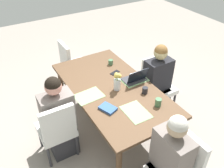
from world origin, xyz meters
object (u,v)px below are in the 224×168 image
(laptop_near_left_far, at_px, (135,78))
(coffee_mug_near_right, at_px, (145,90))
(person_head_left_left_near, at_px, (169,163))
(coffee_mug_near_left, at_px, (111,62))
(coffee_mug_centre_left, at_px, (158,102))
(chair_near_left_far, at_px, (156,82))
(phone_black, at_px, (115,73))
(chair_head_left_left_near, at_px, (178,166))
(flower_vase, at_px, (117,81))
(dining_table, at_px, (112,91))
(book_red_cover, at_px, (108,108))
(chair_head_right_right_near, at_px, (72,63))
(chair_far_left_mid, at_px, (57,128))
(person_near_left_far, at_px, (157,84))
(person_far_left_mid, at_px, (59,121))

(laptop_near_left_far, relative_size, coffee_mug_near_right, 3.69)
(person_head_left_left_near, relative_size, coffee_mug_near_left, 14.86)
(coffee_mug_near_right, bearing_deg, coffee_mug_centre_left, 176.90)
(chair_near_left_far, xyz_separation_m, phone_black, (0.24, 0.63, 0.25))
(chair_head_left_left_near, relative_size, flower_vase, 3.23)
(dining_table, distance_m, chair_head_left_left_near, 1.31)
(chair_near_left_far, height_order, laptop_near_left_far, laptop_near_left_far)
(chair_near_left_far, relative_size, coffee_mug_near_left, 11.19)
(flower_vase, relative_size, coffee_mug_centre_left, 2.66)
(chair_near_left_far, height_order, book_red_cover, chair_near_left_far)
(chair_head_left_left_near, height_order, phone_black, chair_head_left_left_near)
(flower_vase, xyz_separation_m, book_red_cover, (-0.29, 0.31, -0.12))
(phone_black, bearing_deg, chair_head_right_right_near, -90.02)
(chair_head_right_right_near, bearing_deg, person_head_left_left_near, -178.51)
(chair_head_right_right_near, relative_size, phone_black, 6.00)
(chair_far_left_mid, xyz_separation_m, laptop_near_left_far, (0.08, -1.22, 0.29))
(chair_head_left_left_near, height_order, person_head_left_left_near, person_head_left_left_near)
(person_near_left_far, distance_m, book_red_cover, 1.14)
(person_head_left_left_near, xyz_separation_m, coffee_mug_near_left, (1.76, -0.31, 0.26))
(laptop_near_left_far, xyz_separation_m, coffee_mug_near_left, (0.57, 0.07, -0.00))
(person_head_left_left_near, bearing_deg, person_near_left_far, -33.78)
(chair_far_left_mid, xyz_separation_m, flower_vase, (0.04, -0.90, 0.38))
(person_near_left_far, relative_size, book_red_cover, 5.97)
(coffee_mug_centre_left, bearing_deg, flower_vase, 25.27)
(laptop_near_left_far, bearing_deg, chair_head_left_left_near, 166.52)
(book_red_cover, distance_m, phone_black, 0.82)
(person_far_left_mid, bearing_deg, chair_near_left_far, -87.06)
(person_head_left_left_near, bearing_deg, dining_table, -0.97)
(coffee_mug_centre_left, bearing_deg, laptop_near_left_far, -6.17)
(chair_far_left_mid, xyz_separation_m, coffee_mug_centre_left, (-0.51, -1.16, 0.30))
(chair_head_right_right_near, height_order, phone_black, chair_head_right_right_near)
(person_far_left_mid, height_order, chair_head_right_right_near, person_far_left_mid)
(chair_near_left_far, xyz_separation_m, flower_vase, (-0.12, 0.81, 0.38))
(person_head_left_left_near, distance_m, chair_far_left_mid, 1.40)
(chair_near_left_far, bearing_deg, laptop_near_left_far, 99.63)
(flower_vase, bearing_deg, chair_head_left_left_near, -179.07)
(coffee_mug_centre_left, bearing_deg, coffee_mug_near_left, 0.30)
(person_far_left_mid, bearing_deg, chair_far_left_mid, 141.24)
(chair_head_right_right_near, distance_m, laptop_near_left_far, 1.41)
(chair_head_left_left_near, distance_m, chair_head_right_right_near, 2.57)
(person_far_left_mid, xyz_separation_m, chair_head_right_right_near, (1.31, -0.72, -0.03))
(chair_head_left_left_near, height_order, coffee_mug_centre_left, chair_head_left_left_near)
(chair_head_left_left_near, height_order, person_near_left_far, person_near_left_far)
(dining_table, xyz_separation_m, flower_vase, (-0.08, -0.03, 0.21))
(laptop_near_left_far, bearing_deg, person_far_left_mid, 90.08)
(chair_head_left_left_near, relative_size, person_head_left_left_near, 0.75)
(dining_table, xyz_separation_m, coffee_mug_near_left, (0.53, -0.29, 0.11))
(coffee_mug_near_right, xyz_separation_m, coffee_mug_centre_left, (-0.29, 0.02, 0.01))
(dining_table, distance_m, coffee_mug_near_right, 0.47)
(coffee_mug_near_right, xyz_separation_m, phone_black, (0.62, 0.09, -0.04))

